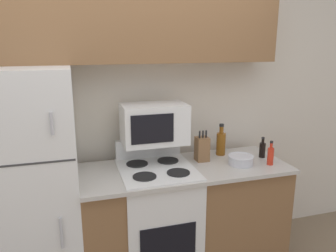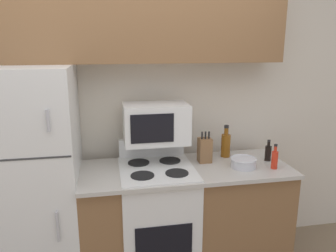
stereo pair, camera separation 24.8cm
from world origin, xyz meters
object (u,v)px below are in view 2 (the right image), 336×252
(stove, at_px, (157,220))
(microwave, at_px, (156,123))
(knife_block, at_px, (205,150))
(bottle_whiskey, at_px, (226,144))
(bowl, at_px, (243,162))
(refrigerator, at_px, (30,183))
(bottle_hot_sauce, at_px, (275,159))
(bottle_soy_sauce, at_px, (268,153))

(stove, bearing_deg, microwave, 83.16)
(knife_block, distance_m, bottle_whiskey, 0.24)
(stove, xyz_separation_m, bowl, (0.68, -0.09, 0.49))
(refrigerator, distance_m, bottle_hot_sauce, 1.89)
(refrigerator, distance_m, bowl, 1.65)
(bowl, height_order, bottle_whiskey, bottle_whiskey)
(refrigerator, distance_m, bottle_whiskey, 1.61)
(stove, height_order, bottle_whiskey, bottle_whiskey)
(bowl, distance_m, bottle_soy_sauce, 0.28)
(microwave, height_order, bottle_hot_sauce, microwave)
(stove, relative_size, bottle_whiskey, 3.95)
(refrigerator, bearing_deg, microwave, 5.33)
(stove, distance_m, microwave, 0.80)
(microwave, relative_size, bottle_soy_sauce, 2.86)
(bottle_hot_sauce, distance_m, bottle_whiskey, 0.44)
(refrigerator, distance_m, knife_block, 1.38)
(stove, bearing_deg, knife_block, 12.17)
(microwave, bearing_deg, stove, -96.84)
(refrigerator, relative_size, bottle_whiskey, 6.23)
(knife_block, bearing_deg, stove, -167.83)
(knife_block, xyz_separation_m, bottle_hot_sauce, (0.49, -0.25, -0.02))
(knife_block, height_order, bottle_hot_sauce, knife_block)
(microwave, height_order, knife_block, microwave)
(knife_block, bearing_deg, bottle_hot_sauce, -26.69)
(bottle_hot_sauce, height_order, bottle_soy_sauce, bottle_hot_sauce)
(stove, bearing_deg, bowl, -7.19)
(stove, xyz_separation_m, microwave, (0.02, 0.14, 0.78))
(bottle_soy_sauce, bearing_deg, knife_block, 172.30)
(bottle_soy_sauce, bearing_deg, bottle_hot_sauce, -101.70)
(refrigerator, relative_size, bowl, 8.29)
(microwave, bearing_deg, bottle_soy_sauce, -7.75)
(knife_block, relative_size, bottle_whiskey, 0.94)
(microwave, relative_size, bowl, 2.45)
(microwave, xyz_separation_m, bottle_hot_sauce, (0.89, -0.30, -0.26))
(bowl, height_order, bottle_soy_sauce, bottle_soy_sauce)
(bottle_soy_sauce, height_order, bottle_whiskey, bottle_whiskey)
(stove, height_order, bowl, stove)
(refrigerator, relative_size, microwave, 3.39)
(bottle_whiskey, bearing_deg, bowl, -79.47)
(refrigerator, height_order, bottle_soy_sauce, refrigerator)
(knife_block, bearing_deg, bottle_soy_sauce, -7.70)
(microwave, bearing_deg, knife_block, -7.82)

